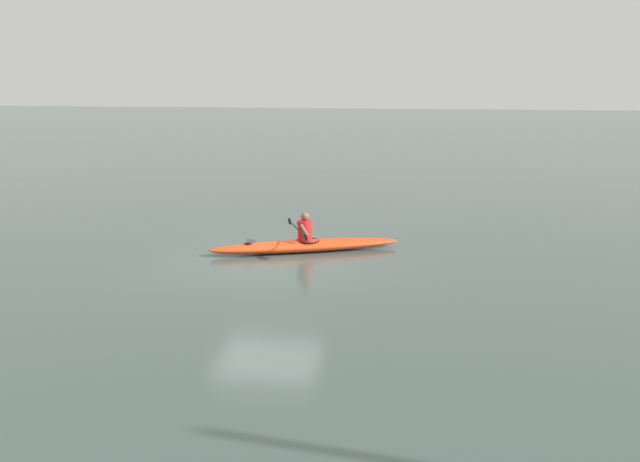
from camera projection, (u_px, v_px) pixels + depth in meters
ground_plane at (267, 263)px, 17.53m from camera, size 160.00×160.00×0.00m
kayak at (306, 246)px, 18.63m from camera, size 4.77×2.52×0.30m
kayaker at (304, 229)px, 18.53m from camera, size 0.98×2.24×0.71m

